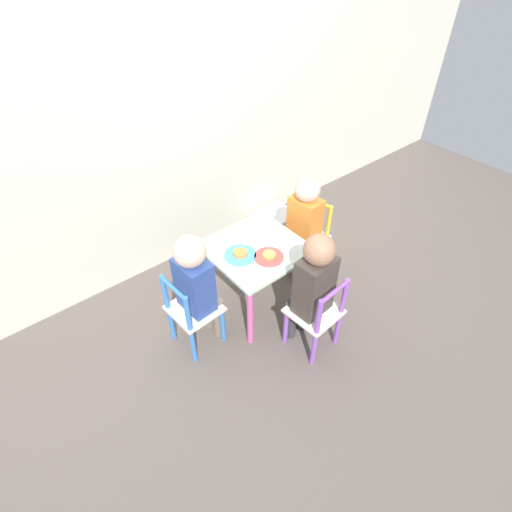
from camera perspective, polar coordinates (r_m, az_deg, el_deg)
The scene contains 12 objects.
ground_plane at distance 2.67m, azimuth 0.00°, elevation -6.24°, with size 6.00×6.00×0.00m, color #5B514C.
house_wall at distance 2.53m, azimuth -12.02°, elevation 25.11°, with size 6.00×0.06×2.60m.
kids_table at distance 2.40m, azimuth 0.00°, elevation -0.09°, with size 0.54×0.54×0.45m.
chair_blue at distance 2.28m, azimuth -9.18°, elevation -7.97°, with size 0.28×0.28×0.52m.
chair_purple at distance 2.26m, azimuth 8.70°, elevation -8.40°, with size 0.28×0.28×0.52m.
chair_yellow at distance 2.77m, azimuth 7.27°, elevation 2.70°, with size 0.28×0.28×0.52m.
child_left at distance 2.15m, azimuth -8.48°, elevation -3.53°, with size 0.22×0.21×0.77m.
child_front at distance 2.13m, azimuth 8.05°, elevation -3.76°, with size 0.21×0.22×0.79m.
child_right at distance 2.62m, azimuth 6.75°, elevation 5.29°, with size 0.22×0.21×0.73m.
plate_left at distance 2.30m, azimuth -2.27°, elevation 0.22°, with size 0.18×0.18×0.03m.
plate_front at distance 2.28m, azimuth 1.87°, elevation -0.05°, with size 0.17×0.17×0.03m.
storage_bin at distance 3.25m, azimuth 2.50°, elevation 5.08°, with size 0.34×0.26×0.11m.
Camera 1 is at (-1.15, -1.40, 1.96)m, focal length 28.00 mm.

